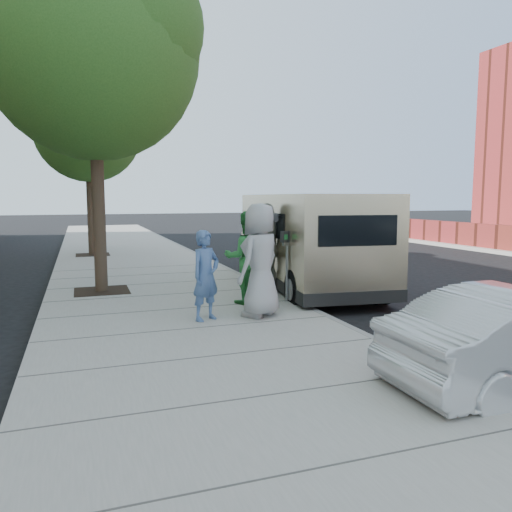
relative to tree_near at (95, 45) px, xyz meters
name	(u,v)px	position (x,y,z in m)	size (l,w,h in m)	color
ground	(228,312)	(2.25, -2.40, -5.55)	(120.00, 120.00, 0.00)	black
sidewalk	(178,313)	(1.25, -2.40, -5.47)	(5.00, 60.00, 0.15)	gray
curb_face	(294,304)	(3.69, -2.40, -5.47)	(0.12, 60.00, 0.16)	gray
tree_near	(95,45)	(0.00, 0.00, 0.00)	(4.62, 4.60, 7.53)	black
tree_far	(89,124)	(0.00, 7.60, -0.66)	(3.92, 3.80, 6.49)	black
parking_meter	(287,251)	(3.50, -2.44, -4.35)	(0.31, 0.20, 1.44)	gray
van	(307,239)	(4.83, -0.55, -4.31)	(2.77, 6.50, 2.34)	#C8B48F
person_officer	(206,275)	(1.56, -3.42, -4.61)	(0.57, 0.38, 1.57)	#466294
person_green_shirt	(247,258)	(2.66, -2.35, -4.47)	(0.90, 0.70, 1.85)	#2A8037
person_gray_shirt	(260,260)	(2.55, -3.46, -4.38)	(0.99, 0.64, 2.03)	#9FA0A2
person_striped_polo	(268,248)	(3.45, -1.46, -4.40)	(1.17, 0.49, 2.00)	gray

